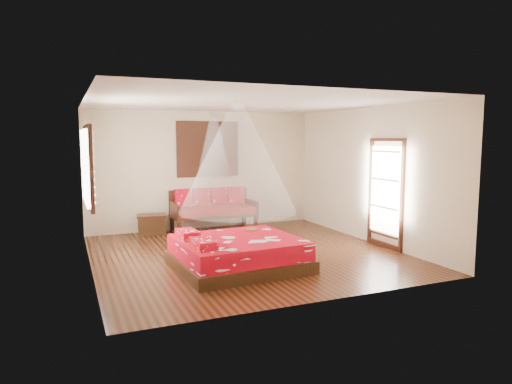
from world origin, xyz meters
The scene contains 10 objects.
room centered at (0.00, 0.00, 1.40)m, with size 5.54×5.54×2.84m.
bed centered at (-0.49, -0.83, 0.25)m, with size 2.13×1.95×0.64m.
daybed centered at (0.10, 2.39, 0.52)m, with size 1.94×0.86×0.98m.
storage_chest centered at (-1.32, 2.45, 0.23)m, with size 0.71×0.56×0.45m.
shutter_panel centered at (0.10, 2.72, 1.90)m, with size 1.52×0.06×1.32m.
window_left centered at (-2.71, 0.20, 1.70)m, with size 0.10×1.74×1.34m.
glazed_door centered at (2.72, -0.60, 1.07)m, with size 0.08×1.02×2.16m.
wine_tray centered at (-0.01, -0.30, 0.55)m, with size 0.23×0.23×0.19m.
mosquito_net_main centered at (-0.47, -0.82, 1.85)m, with size 1.94×1.94×1.80m, color white.
mosquito_net_daybed centered at (0.10, 2.25, 2.00)m, with size 0.80×0.80×1.50m, color white.
Camera 1 is at (-3.10, -7.80, 2.16)m, focal length 32.00 mm.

